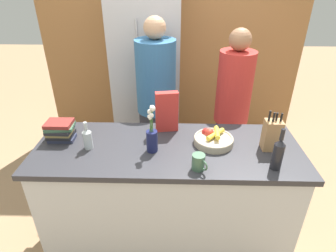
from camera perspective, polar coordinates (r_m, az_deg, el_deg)
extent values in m
plane|color=#A37F5B|center=(2.60, -0.06, -21.25)|extent=(14.00, 14.00, 0.00)
cube|color=silver|center=(2.28, -0.06, -14.26)|extent=(1.81, 0.67, 0.87)
cube|color=#2D2D33|center=(2.00, -0.07, -4.73)|extent=(1.88, 0.70, 0.04)
cube|color=#9E6B3D|center=(3.49, 0.80, 17.45)|extent=(3.08, 0.12, 2.60)
cube|color=#B7B7BC|center=(3.24, -4.24, 10.50)|extent=(0.73, 0.60, 1.95)
cylinder|color=#B7B7BC|center=(2.92, -5.97, 10.33)|extent=(0.02, 0.02, 1.07)
cylinder|color=tan|center=(2.04, 9.22, -2.98)|extent=(0.28, 0.28, 0.05)
torus|color=tan|center=(2.03, 9.27, -2.43)|extent=(0.28, 0.28, 0.02)
sphere|color=red|center=(2.08, 7.74, -1.27)|extent=(0.07, 0.07, 0.07)
sphere|color=red|center=(2.07, 8.38, -1.43)|extent=(0.07, 0.07, 0.07)
cylinder|color=yellow|center=(2.03, 9.62, -1.65)|extent=(0.15, 0.15, 0.03)
cylinder|color=yellow|center=(2.03, 9.92, -1.33)|extent=(0.04, 0.15, 0.03)
cube|color=#A87A4C|center=(2.04, 20.33, -1.77)|extent=(0.11, 0.10, 0.22)
cylinder|color=black|center=(1.96, 19.92, 1.80)|extent=(0.01, 0.01, 0.08)
cylinder|color=black|center=(1.97, 20.68, 1.57)|extent=(0.01, 0.01, 0.08)
cylinder|color=black|center=(1.99, 21.22, 1.66)|extent=(0.01, 0.01, 0.07)
cylinder|color=black|center=(1.99, 22.06, 1.50)|extent=(0.01, 0.01, 0.07)
cylinder|color=#191E4C|center=(1.91, -3.27, -3.09)|extent=(0.08, 0.08, 0.15)
cylinder|color=#477538|center=(1.83, -3.21, 1.17)|extent=(0.01, 0.02, 0.17)
sphere|color=white|center=(1.79, -3.17, 3.54)|extent=(0.04, 0.04, 0.04)
cylinder|color=#477538|center=(1.83, -3.26, 1.29)|extent=(0.02, 0.02, 0.17)
sphere|color=white|center=(1.80, -3.25, 3.76)|extent=(0.03, 0.03, 0.03)
cylinder|color=#477538|center=(1.84, -3.54, 0.89)|extent=(0.02, 0.02, 0.14)
sphere|color=white|center=(1.82, -3.70, 2.91)|extent=(0.04, 0.04, 0.04)
cylinder|color=#477538|center=(1.84, -3.60, 0.40)|extent=(0.01, 0.02, 0.11)
sphere|color=white|center=(1.82, -3.79, 1.95)|extent=(0.03, 0.03, 0.03)
cylinder|color=#477538|center=(1.84, -3.53, 0.23)|extent=(0.02, 0.01, 0.11)
sphere|color=white|center=(1.81, -3.68, 1.65)|extent=(0.02, 0.02, 0.02)
cylinder|color=#477538|center=(1.83, -3.34, 0.48)|extent=(0.02, 0.01, 0.13)
sphere|color=white|center=(1.80, -3.37, 2.17)|extent=(0.03, 0.03, 0.03)
cube|color=red|center=(2.12, -0.25, 2.92)|extent=(0.18, 0.09, 0.31)
cylinder|color=#42664C|center=(1.76, 6.18, -7.26)|extent=(0.08, 0.08, 0.10)
torus|color=#42664C|center=(1.74, 7.22, -7.93)|extent=(0.05, 0.06, 0.07)
cube|color=#2D334C|center=(2.20, -20.69, -2.33)|extent=(0.19, 0.11, 0.03)
cube|color=#232328|center=(2.20, -20.87, -1.62)|extent=(0.18, 0.14, 0.03)
cube|color=#99844C|center=(2.18, -21.12, -1.22)|extent=(0.17, 0.13, 0.02)
cube|color=#232328|center=(2.17, -21.16, -0.74)|extent=(0.18, 0.15, 0.02)
cube|color=#3D6047|center=(2.17, -21.12, -0.14)|extent=(0.21, 0.16, 0.02)
cube|color=maroon|center=(2.16, -21.29, 0.48)|extent=(0.19, 0.14, 0.03)
cylinder|color=black|center=(1.86, 21.34, -5.81)|extent=(0.07, 0.07, 0.18)
cone|color=black|center=(1.81, 21.92, -3.08)|extent=(0.07, 0.07, 0.03)
cylinder|color=black|center=(1.78, 22.23, -1.62)|extent=(0.03, 0.03, 0.07)
cylinder|color=#B2BCC1|center=(2.02, -15.98, -2.79)|extent=(0.06, 0.06, 0.13)
cone|color=#B2BCC1|center=(1.98, -16.27, -0.94)|extent=(0.06, 0.06, 0.02)
cylinder|color=#B2BCC1|center=(1.97, -16.43, 0.04)|extent=(0.02, 0.02, 0.05)
cube|color=#383842|center=(2.95, -2.19, -3.78)|extent=(0.33, 0.27, 0.81)
cylinder|color=#2D6093|center=(2.62, -2.49, 9.95)|extent=(0.37, 0.37, 0.67)
sphere|color=tan|center=(2.51, -2.72, 19.33)|extent=(0.20, 0.20, 0.20)
cube|color=#383842|center=(2.90, 11.76, -5.47)|extent=(0.26, 0.18, 0.77)
cylinder|color=red|center=(2.58, 13.34, 7.63)|extent=(0.31, 0.31, 0.64)
sphere|color=#996B4C|center=(2.46, 14.47, 16.65)|extent=(0.19, 0.19, 0.19)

